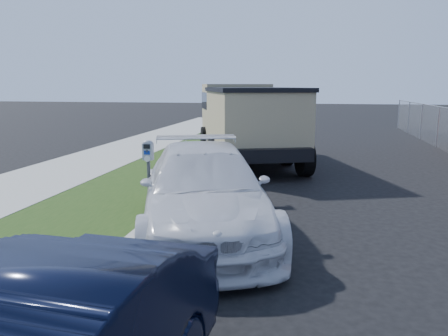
# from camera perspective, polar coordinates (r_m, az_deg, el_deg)

# --- Properties ---
(ground) EXTENTS (120.00, 120.00, 0.00)m
(ground) POSITION_cam_1_polar(r_m,az_deg,el_deg) (8.44, 8.13, -8.28)
(ground) COLOR black
(ground) RESTS_ON ground
(streetside) EXTENTS (6.12, 50.00, 0.15)m
(streetside) POSITION_cam_1_polar(r_m,az_deg,el_deg) (11.91, -19.12, -2.81)
(streetside) COLOR gray
(streetside) RESTS_ON ground
(parking_meter) EXTENTS (0.22, 0.15, 1.53)m
(parking_meter) POSITION_cam_1_polar(r_m,az_deg,el_deg) (8.82, -9.85, 0.89)
(parking_meter) COLOR #3F4247
(parking_meter) RESTS_ON ground
(white_wagon) EXTENTS (3.84, 5.97, 1.61)m
(white_wagon) POSITION_cam_1_polar(r_m,az_deg,el_deg) (8.26, -2.57, -2.79)
(white_wagon) COLOR silver
(white_wagon) RESTS_ON ground
(dump_truck) EXTENTS (4.81, 7.56, 2.79)m
(dump_truck) POSITION_cam_1_polar(r_m,az_deg,el_deg) (15.83, 2.92, 6.50)
(dump_truck) COLOR black
(dump_truck) RESTS_ON ground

